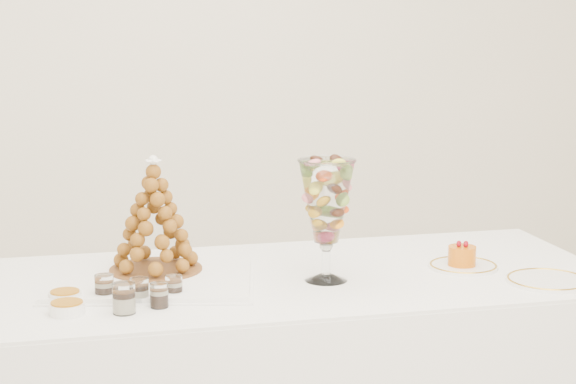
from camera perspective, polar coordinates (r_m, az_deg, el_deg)
name	(u,v)px	position (r m, az deg, el deg)	size (l,w,h in m)	color
lace_tray	(152,280)	(2.72, -8.05, -5.20)	(0.54, 0.41, 0.02)	white
macaron_vase	(327,203)	(2.68, 2.30, -0.65)	(0.16, 0.16, 0.34)	white
cake_plate	(463,266)	(2.90, 10.34, -4.35)	(0.20, 0.20, 0.01)	white
spare_plate	(548,281)	(2.80, 15.14, -5.10)	(0.23, 0.23, 0.01)	white
verrine_a	(104,287)	(2.59, -10.83, -5.57)	(0.05, 0.05, 0.07)	white
verrine_b	(139,291)	(2.54, -8.79, -5.79)	(0.05, 0.05, 0.07)	white
verrine_c	(174,287)	(2.57, -6.78, -5.60)	(0.05, 0.05, 0.06)	white
verrine_d	(124,298)	(2.46, -9.70, -6.23)	(0.06, 0.06, 0.08)	white
verrine_e	(159,295)	(2.50, -7.65, -6.08)	(0.05, 0.05, 0.06)	white
ramekin_back	(65,297)	(2.59, -13.07, -6.08)	(0.09, 0.09, 0.03)	white
ramekin_front	(67,308)	(2.49, -12.96, -6.74)	(0.09, 0.09, 0.03)	white
croquembouche	(154,215)	(2.75, -7.92, -1.36)	(0.27, 0.27, 0.33)	brown
mousse_cake	(462,255)	(2.89, 10.27, -3.72)	(0.08, 0.08, 0.07)	#D66409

